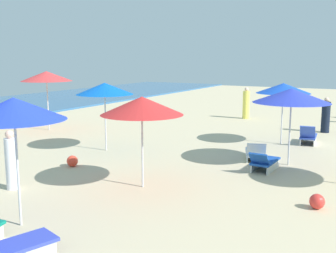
{
  "coord_description": "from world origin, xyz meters",
  "views": [
    {
      "loc": [
        -15.84,
        1.84,
        3.35
      ],
      "look_at": [
        -2.78,
        9.0,
        0.82
      ],
      "focal_mm": 44.0,
      "sensor_mm": 36.0,
      "label": 1
    }
  ],
  "objects_px": {
    "lounge_chair_1_1": "(264,162)",
    "umbrella_6": "(283,88)",
    "umbrella_0": "(142,106)",
    "lounge_chair_6_0": "(308,137)",
    "umbrella_7": "(14,109)",
    "beach_ball_0": "(317,201)",
    "umbrella_4": "(105,89)",
    "beach_ball_1": "(72,161)",
    "umbrella_3": "(46,76)",
    "beachgoer_1": "(11,161)",
    "beachgoer_2": "(326,116)",
    "lounge_chair_1_0": "(255,153)",
    "beachgoer_4": "(246,104)",
    "lounge_chair_7_1": "(14,246)",
    "umbrella_1": "(292,96)"
  },
  "relations": [
    {
      "from": "umbrella_7",
      "to": "beach_ball_0",
      "type": "distance_m",
      "value": 6.71
    },
    {
      "from": "umbrella_4",
      "to": "lounge_chair_7_1",
      "type": "height_order",
      "value": "umbrella_4"
    },
    {
      "from": "umbrella_3",
      "to": "beachgoer_2",
      "type": "xyz_separation_m",
      "value": [
        5.46,
        -11.3,
        -1.75
      ]
    },
    {
      "from": "beachgoer_2",
      "to": "beach_ball_1",
      "type": "relative_size",
      "value": 4.58
    },
    {
      "from": "umbrella_4",
      "to": "umbrella_6",
      "type": "distance_m",
      "value": 6.74
    },
    {
      "from": "beachgoer_4",
      "to": "umbrella_0",
      "type": "bearing_deg",
      "value": 76.92
    },
    {
      "from": "umbrella_6",
      "to": "beachgoer_1",
      "type": "relative_size",
      "value": 1.54
    },
    {
      "from": "lounge_chair_6_0",
      "to": "beachgoer_2",
      "type": "xyz_separation_m",
      "value": [
        2.92,
        -0.2,
        0.44
      ]
    },
    {
      "from": "umbrella_7",
      "to": "beachgoer_1",
      "type": "relative_size",
      "value": 1.68
    },
    {
      "from": "lounge_chair_6_0",
      "to": "umbrella_7",
      "type": "distance_m",
      "value": 11.66
    },
    {
      "from": "umbrella_4",
      "to": "beachgoer_1",
      "type": "relative_size",
      "value": 1.59
    },
    {
      "from": "lounge_chair_1_1",
      "to": "umbrella_3",
      "type": "relative_size",
      "value": 0.51
    },
    {
      "from": "umbrella_0",
      "to": "beachgoer_2",
      "type": "distance_m",
      "value": 11.04
    },
    {
      "from": "beach_ball_1",
      "to": "beach_ball_0",
      "type": "bearing_deg",
      "value": -90.96
    },
    {
      "from": "umbrella_1",
      "to": "umbrella_6",
      "type": "height_order",
      "value": "umbrella_1"
    },
    {
      "from": "beach_ball_1",
      "to": "lounge_chair_1_1",
      "type": "bearing_deg",
      "value": -65.85
    },
    {
      "from": "lounge_chair_1_1",
      "to": "umbrella_6",
      "type": "height_order",
      "value": "umbrella_6"
    },
    {
      "from": "umbrella_3",
      "to": "beachgoer_4",
      "type": "distance_m",
      "value": 10.54
    },
    {
      "from": "umbrella_7",
      "to": "beachgoer_2",
      "type": "bearing_deg",
      "value": -15.43
    },
    {
      "from": "lounge_chair_7_1",
      "to": "beachgoer_1",
      "type": "relative_size",
      "value": 0.91
    },
    {
      "from": "beachgoer_2",
      "to": "lounge_chair_7_1",
      "type": "bearing_deg",
      "value": 2.21
    },
    {
      "from": "umbrella_6",
      "to": "beachgoer_4",
      "type": "height_order",
      "value": "umbrella_6"
    },
    {
      "from": "umbrella_6",
      "to": "lounge_chair_7_1",
      "type": "bearing_deg",
      "value": 172.09
    },
    {
      "from": "umbrella_4",
      "to": "beach_ball_1",
      "type": "bearing_deg",
      "value": -168.76
    },
    {
      "from": "beachgoer_1",
      "to": "beachgoer_4",
      "type": "bearing_deg",
      "value": -8.54
    },
    {
      "from": "umbrella_0",
      "to": "umbrella_4",
      "type": "distance_m",
      "value": 4.54
    },
    {
      "from": "umbrella_7",
      "to": "lounge_chair_7_1",
      "type": "distance_m",
      "value": 2.6
    },
    {
      "from": "umbrella_3",
      "to": "umbrella_4",
      "type": "distance_m",
      "value": 5.32
    },
    {
      "from": "lounge_chair_1_0",
      "to": "beach_ball_1",
      "type": "relative_size",
      "value": 4.5
    },
    {
      "from": "beachgoer_1",
      "to": "beach_ball_0",
      "type": "xyz_separation_m",
      "value": [
        2.29,
        -7.08,
        -0.55
      ]
    },
    {
      "from": "lounge_chair_1_0",
      "to": "lounge_chair_6_0",
      "type": "distance_m",
      "value": 3.59
    },
    {
      "from": "lounge_chair_1_0",
      "to": "beach_ball_0",
      "type": "height_order",
      "value": "lounge_chair_1_0"
    },
    {
      "from": "beach_ball_0",
      "to": "beachgoer_2",
      "type": "bearing_deg",
      "value": 7.18
    },
    {
      "from": "beachgoer_1",
      "to": "beach_ball_0",
      "type": "relative_size",
      "value": 4.51
    },
    {
      "from": "umbrella_0",
      "to": "beach_ball_1",
      "type": "bearing_deg",
      "value": 77.53
    },
    {
      "from": "umbrella_7",
      "to": "lounge_chair_7_1",
      "type": "relative_size",
      "value": 1.85
    },
    {
      "from": "umbrella_1",
      "to": "beachgoer_2",
      "type": "relative_size",
      "value": 1.52
    },
    {
      "from": "umbrella_0",
      "to": "beach_ball_1",
      "type": "relative_size",
      "value": 6.86
    },
    {
      "from": "umbrella_7",
      "to": "beach_ball_1",
      "type": "distance_m",
      "value": 4.99
    },
    {
      "from": "umbrella_0",
      "to": "beachgoer_4",
      "type": "height_order",
      "value": "umbrella_0"
    },
    {
      "from": "umbrella_4",
      "to": "lounge_chair_1_1",
      "type": "bearing_deg",
      "value": -89.25
    },
    {
      "from": "umbrella_4",
      "to": "beach_ball_0",
      "type": "bearing_deg",
      "value": -107.56
    },
    {
      "from": "umbrella_3",
      "to": "beach_ball_1",
      "type": "xyz_separation_m",
      "value": [
        -4.41,
        -5.34,
        -2.3
      ]
    },
    {
      "from": "umbrella_7",
      "to": "beach_ball_1",
      "type": "height_order",
      "value": "umbrella_7"
    },
    {
      "from": "umbrella_4",
      "to": "beach_ball_1",
      "type": "height_order",
      "value": "umbrella_4"
    },
    {
      "from": "umbrella_0",
      "to": "lounge_chair_6_0",
      "type": "xyz_separation_m",
      "value": [
        7.61,
        -2.78,
        -1.84
      ]
    },
    {
      "from": "beach_ball_0",
      "to": "umbrella_6",
      "type": "bearing_deg",
      "value": 19.93
    },
    {
      "from": "umbrella_4",
      "to": "beach_ball_1",
      "type": "distance_m",
      "value": 3.13
    },
    {
      "from": "umbrella_3",
      "to": "beach_ball_0",
      "type": "relative_size",
      "value": 7.94
    },
    {
      "from": "umbrella_0",
      "to": "beachgoer_1",
      "type": "relative_size",
      "value": 1.54
    }
  ]
}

